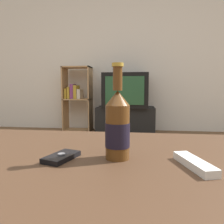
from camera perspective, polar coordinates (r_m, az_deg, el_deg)
back_wall at (r=3.70m, az=5.27°, el=15.65°), size 8.00×0.05×2.60m
coffee_table at (r=0.69m, az=-3.97°, el=-16.46°), size 1.38×0.71×0.49m
tv_stand at (r=3.39m, az=3.57°, el=-2.10°), size 0.88×0.44×0.40m
television at (r=3.35m, az=3.62°, el=5.66°), size 0.66×0.58×0.51m
bookshelf at (r=3.58m, az=-9.25°, el=3.86°), size 0.44×0.30×1.03m
beer_bottle at (r=0.61m, az=1.44°, el=-3.56°), size 0.07×0.07×0.27m
cell_phone at (r=0.64m, az=-13.07°, el=-11.35°), size 0.09×0.12×0.02m
remote_control at (r=0.60m, az=20.71°, el=-12.46°), size 0.08×0.16×0.02m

